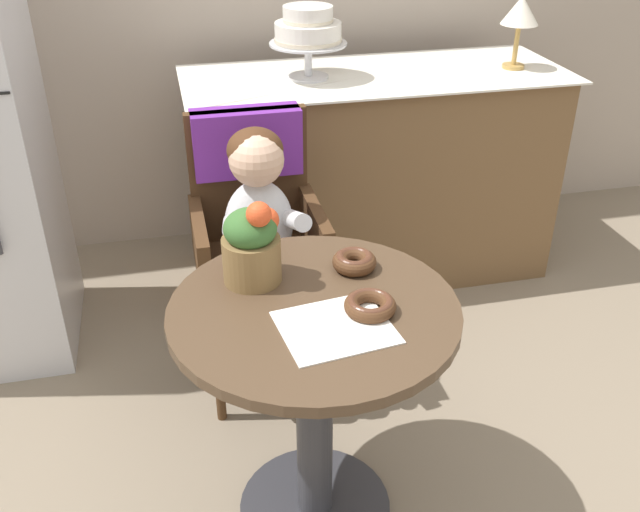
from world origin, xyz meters
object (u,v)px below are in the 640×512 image
Objects in this scene: donut_front at (354,261)px; flower_vase at (252,242)px; table_lamp at (520,14)px; donut_mid at (370,305)px; tiered_cake_stand at (308,31)px; cafe_table at (314,374)px; seated_child at (260,220)px; wicker_chair at (254,209)px.

donut_front is 0.28m from flower_vase.
table_lamp is at bearing 41.28° from flower_vase.
donut_mid is at bearing -127.37° from table_lamp.
table_lamp is at bearing -3.39° from tiered_cake_stand.
flower_vase is (-0.25, 0.21, 0.09)m from donut_mid.
donut_front is at bearing -131.62° from table_lamp.
seated_child is at bearing 94.56° from cafe_table.
donut_front is 1.21m from tiered_cake_stand.
seated_child is (-0.05, 0.57, 0.17)m from cafe_table.
seated_child is 0.44m from flower_vase.
table_lamp reaches higher than cafe_table.
wicker_chair is 1.31× the size of seated_child.
tiered_cake_stand is at bearing 66.77° from seated_child.
wicker_chair is 0.61m from donut_front.
wicker_chair is at bearing 108.15° from donut_front.
tiered_cake_stand is (0.14, 1.35, 0.34)m from donut_mid.
donut_front is 1.52m from table_lamp.
seated_child is at bearing 114.23° from donut_front.
donut_front is (0.19, -0.57, 0.10)m from wicker_chair.
wicker_chair is at bearing -118.58° from tiered_cake_stand.
table_lamp is (1.17, 0.68, 0.44)m from seated_child.
table_lamp is at bearing 29.26° from wicker_chair.
cafe_table is at bearing -101.75° from tiered_cake_stand.
wicker_chair reaches higher than donut_front.
donut_front is (0.19, -0.42, 0.07)m from seated_child.
donut_front is at bearing -65.77° from seated_child.
donut_mid is at bearing -72.72° from wicker_chair.
wicker_chair reaches higher than donut_mid.
wicker_chair reaches higher than cafe_table.
tiered_cake_stand is at bearing 66.29° from wicker_chair.
donut_front is (0.14, 0.15, 0.24)m from cafe_table.
donut_mid is (-0.02, -0.20, -0.00)m from donut_front.
seated_child is at bearing -85.13° from wicker_chair.
donut_mid is at bearing -40.03° from flower_vase.
donut_mid is 1.68m from table_lamp.
wicker_chair is at bearing 90.00° from seated_child.
donut_mid is (0.13, -0.05, 0.23)m from cafe_table.
wicker_chair is 7.56× the size of donut_mid.
cafe_table is at bearing -81.56° from wicker_chair.
table_lamp reaches higher than tiered_cake_stand.
tiered_cake_stand is at bearing 176.61° from table_lamp.
seated_child is (0.00, -0.16, 0.04)m from wicker_chair.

